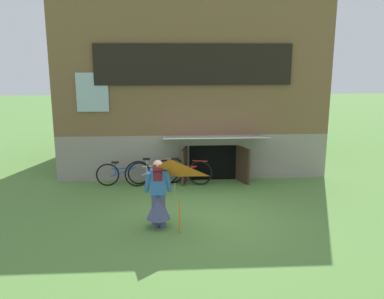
% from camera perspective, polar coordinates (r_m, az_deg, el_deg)
% --- Properties ---
extents(ground_plane, '(60.00, 60.00, 0.00)m').
position_cam_1_polar(ground_plane, '(9.72, 1.31, -9.38)').
color(ground_plane, '#56843D').
extents(log_house, '(8.09, 6.58, 5.64)m').
position_cam_1_polar(log_house, '(14.73, -0.47, 9.57)').
color(log_house, gray).
rests_on(log_house, ground_plane).
extents(person, '(0.60, 0.52, 1.52)m').
position_cam_1_polar(person, '(9.01, -4.66, -6.92)').
color(person, '#474C75').
rests_on(person, ground_plane).
extents(kite, '(1.15, 1.18, 1.54)m').
position_cam_1_polar(kite, '(8.26, -3.02, -4.33)').
color(kite, orange).
rests_on(kite, ground_plane).
extents(bicycle_red, '(1.67, 0.39, 0.77)m').
position_cam_1_polar(bicycle_red, '(12.01, -1.24, -3.08)').
color(bicycle_red, black).
rests_on(bicycle_red, ground_plane).
extents(bicycle_silver, '(1.75, 0.47, 0.81)m').
position_cam_1_polar(bicycle_silver, '(11.99, -5.05, -3.06)').
color(bicycle_silver, black).
rests_on(bicycle_silver, ground_plane).
extents(bicycle_blue, '(1.56, 0.21, 0.71)m').
position_cam_1_polar(bicycle_blue, '(12.09, -9.43, -3.28)').
color(bicycle_blue, black).
rests_on(bicycle_blue, ground_plane).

